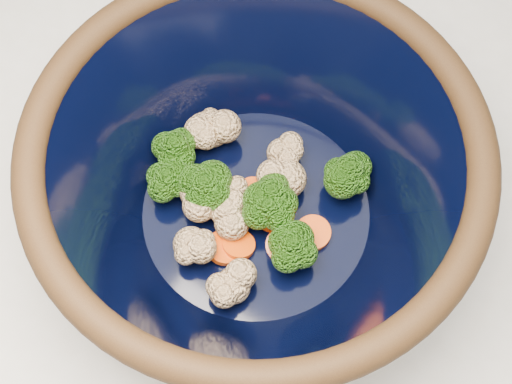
{
  "coord_description": "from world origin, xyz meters",
  "views": [
    {
      "loc": [
        0.07,
        -0.13,
        1.49
      ],
      "look_at": [
        -0.07,
        0.07,
        0.97
      ],
      "focal_mm": 50.0,
      "sensor_mm": 36.0,
      "label": 1
    }
  ],
  "objects": [
    {
      "name": "vegetable_pile",
      "position": [
        -0.08,
        0.07,
        0.96
      ],
      "size": [
        0.17,
        0.17,
        0.05
      ],
      "color": "#608442",
      "rests_on": "mixing_bowl"
    },
    {
      "name": "mixing_bowl",
      "position": [
        -0.07,
        0.07,
        0.98
      ],
      "size": [
        0.41,
        0.41,
        0.15
      ],
      "rotation": [
        0.0,
        0.0,
        0.25
      ],
      "color": "black",
      "rests_on": "counter"
    }
  ]
}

